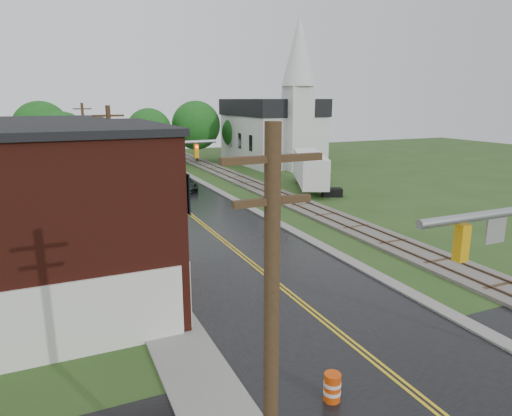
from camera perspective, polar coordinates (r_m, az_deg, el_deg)
main_road at (r=39.07m, az=-8.53°, el=-0.55°), size 10.00×90.00×0.02m
cross_road at (r=16.18m, az=22.32°, el=-22.94°), size 60.00×9.00×0.02m
curb_right at (r=45.34m, az=-3.69°, el=1.51°), size 0.80×70.00×0.12m
sidewalk_left at (r=33.16m, az=-16.51°, el=-3.50°), size 2.40×50.00×0.12m
yellow_house at (r=33.17m, az=-25.35°, el=1.46°), size 8.00×7.00×6.40m
darkred_building at (r=42.19m, az=-23.73°, el=2.54°), size 7.00×6.00×4.40m
church at (r=67.48m, az=2.37°, el=10.44°), size 10.40×18.40×20.00m
railroad at (r=47.08m, az=1.56°, el=2.11°), size 3.20×80.00×0.30m
traffic_signal_far at (r=34.50m, az=-13.02°, el=5.82°), size 7.34×0.43×7.20m
utility_pole_a at (r=8.67m, az=1.90°, el=-18.73°), size 1.80×0.28×9.00m
utility_pole_b at (r=29.14m, az=-17.47°, el=3.69°), size 1.80×0.28×9.00m
utility_pole_c at (r=50.90m, az=-20.56°, el=7.38°), size 1.80×0.28×9.00m
tree_left_c at (r=46.89m, az=-28.81°, el=5.87°), size 6.00×6.00×7.65m
tree_left_e at (r=52.69m, az=-22.95°, el=7.45°), size 6.40×6.40×8.16m
suv_dark at (r=48.48m, az=-9.01°, el=2.99°), size 2.74×5.18×1.39m
pickup_white at (r=26.15m, az=-11.23°, el=-6.31°), size 1.95×4.36×1.24m
semi_trailer at (r=49.00m, az=6.75°, el=5.01°), size 7.21×11.90×3.77m
construction_barrel at (r=15.65m, az=9.50°, el=-21.24°), size 0.63×0.63×0.96m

